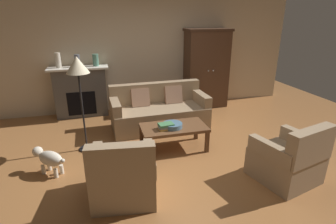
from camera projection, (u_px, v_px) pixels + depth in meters
ground_plane at (177, 154)px, 4.45m from camera, size 9.60×9.60×0.00m
back_wall at (146, 50)px, 6.26m from camera, size 7.20×0.10×2.80m
fireplace at (81, 91)px, 5.95m from camera, size 1.26×0.48×1.12m
armoire at (206, 69)px, 6.47m from camera, size 1.06×0.57×1.87m
couch at (159, 112)px, 5.44m from camera, size 1.94×0.91×0.86m
coffee_table at (173, 129)px, 4.51m from camera, size 1.10×0.60×0.42m
fruit_bowl at (173, 125)px, 4.44m from camera, size 0.33×0.33×0.08m
book_stack at (166, 126)px, 4.37m from camera, size 0.26×0.19×0.10m
mantel_vase_cream at (58, 60)px, 5.59m from camera, size 0.11×0.11×0.31m
mantel_vase_slate at (77, 61)px, 5.69m from camera, size 0.11×0.11×0.26m
mantel_vase_jade at (96, 60)px, 5.79m from camera, size 0.12×0.12×0.26m
armchair_near_left at (123, 176)px, 3.30m from camera, size 0.87×0.87×0.88m
armchair_near_right at (289, 160)px, 3.67m from camera, size 0.93×0.93×0.88m
floor_lamp at (78, 71)px, 4.14m from camera, size 0.36×0.36×1.59m
dog at (49, 158)px, 3.84m from camera, size 0.48×0.43×0.39m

